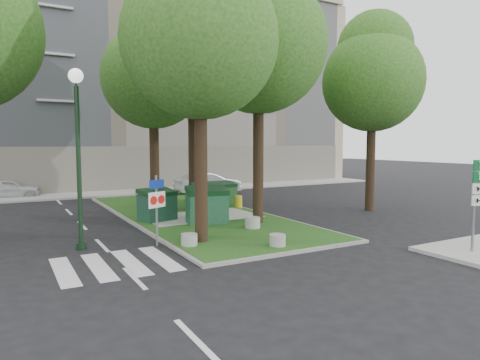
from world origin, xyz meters
TOP-DOWN VIEW (x-y plane):
  - ground at (0.00, 0.00)m, footprint 120.00×120.00m
  - median_island at (0.50, 8.00)m, footprint 6.00×16.00m
  - median_kerb at (0.50, 8.00)m, footprint 6.30×16.30m
  - building_sidewalk at (0.00, 18.50)m, footprint 42.00×3.00m
  - zebra_crossing at (-3.75, 1.50)m, footprint 5.00×3.00m
  - apartment_building at (0.00, 26.00)m, footprint 41.00×12.00m
  - tree_median_near_left at (-1.41, 2.56)m, footprint 5.20×5.20m
  - tree_median_near_right at (2.09, 4.56)m, footprint 5.60×5.60m
  - tree_median_mid at (-0.91, 9.06)m, footprint 4.80×4.80m
  - tree_median_far at (2.29, 12.06)m, footprint 5.80×5.80m
  - tree_street_right at (9.09, 5.06)m, footprint 5.00×5.00m
  - dumpster_a at (-1.56, 7.02)m, footprint 1.72×1.41m
  - dumpster_b at (0.04, 5.39)m, footprint 1.87×1.48m
  - dumpster_c at (1.64, 8.86)m, footprint 1.61×1.30m
  - dumpster_d at (3.00, 9.76)m, footprint 1.38×0.97m
  - bollard_left at (-2.10, 2.13)m, footprint 0.53×0.53m
  - bollard_right at (0.38, 0.66)m, footprint 0.53×0.53m
  - bollard_mid at (1.18, 3.57)m, footprint 0.60×0.60m
  - litter_bin at (3.20, 8.34)m, footprint 0.36×0.36m
  - street_lamp at (-5.19, 3.80)m, footprint 0.46×0.46m
  - traffic_sign_pole at (-2.90, 3.00)m, footprint 0.66×0.33m
  - car_white at (-7.04, 19.45)m, footprint 3.65×1.55m
  - car_silver at (4.81, 15.50)m, footprint 4.51×1.79m

SIDE VIEW (x-z plane):
  - ground at x=0.00m, z-range 0.00..0.00m
  - zebra_crossing at x=-3.75m, z-range 0.00..0.01m
  - median_kerb at x=0.50m, z-range 0.00..0.10m
  - median_island at x=0.50m, z-range 0.00..0.12m
  - building_sidewalk at x=0.00m, z-range 0.00..0.12m
  - bollard_right at x=0.38m, z-range 0.12..0.50m
  - bollard_left at x=-2.10m, z-range 0.12..0.50m
  - bollard_mid at x=1.18m, z-range 0.12..0.55m
  - litter_bin at x=3.20m, z-range 0.12..0.76m
  - car_white at x=-7.04m, z-range 0.00..1.23m
  - dumpster_d at x=3.00m, z-range 0.09..1.36m
  - car_silver at x=4.81m, z-range 0.00..1.46m
  - dumpster_c at x=1.64m, z-range 0.09..1.42m
  - dumpster_a at x=-1.56m, z-range 0.09..1.48m
  - dumpster_b at x=0.04m, z-range 0.09..1.64m
  - traffic_sign_pole at x=-2.90m, z-range 0.34..2.71m
  - street_lamp at x=-5.19m, z-range 0.75..6.54m
  - tree_median_mid at x=-0.91m, z-range 1.98..11.97m
  - tree_street_right at x=9.09m, z-range 1.95..12.02m
  - tree_median_near_left at x=-1.41m, z-range 2.05..12.58m
  - tree_median_near_right at x=2.09m, z-range 2.26..13.72m
  - apartment_building at x=0.00m, z-range 0.00..16.00m
  - tree_median_far at x=2.29m, z-range 2.36..14.28m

